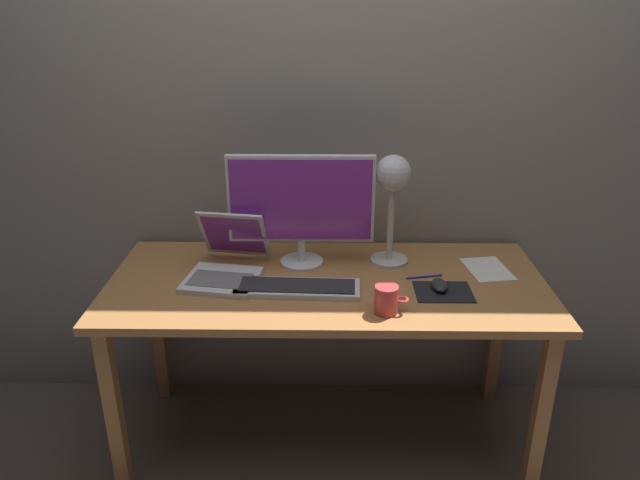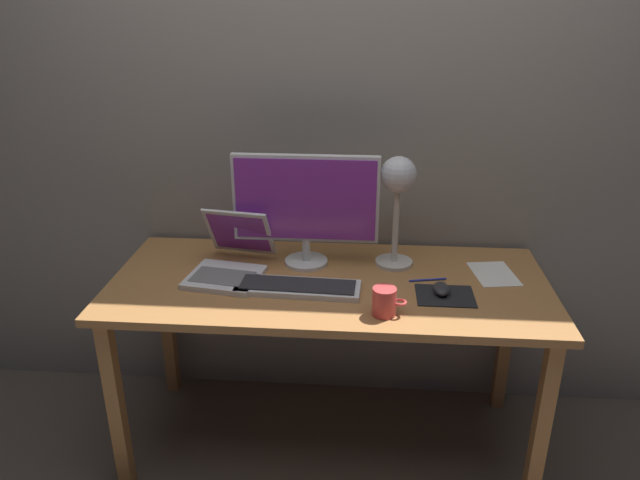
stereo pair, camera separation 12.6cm
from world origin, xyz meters
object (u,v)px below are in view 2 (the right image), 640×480
monitor (306,203)px  mouse (441,289)px  coffee_mug (385,302)px  pen (428,280)px  laptop (232,255)px  keyboard_main (298,287)px  desk_lamp (398,187)px

monitor → mouse: 0.58m
coffee_mug → pen: coffee_mug is taller
laptop → mouse: size_ratio=3.99×
monitor → pen: size_ratio=3.91×
keyboard_main → pen: (0.46, 0.11, -0.01)m
laptop → coffee_mug: bearing=-26.9°
desk_lamp → monitor: bearing=-176.5°
keyboard_main → coffee_mug: coffee_mug is taller
keyboard_main → coffee_mug: 0.34m
laptop → monitor: bearing=17.2°
monitor → desk_lamp: 0.35m
mouse → pen: bearing=110.8°
monitor → keyboard_main: 0.33m
monitor → desk_lamp: bearing=3.5°
monitor → keyboard_main: size_ratio=1.23×
monitor → desk_lamp: size_ratio=1.28×
laptop → coffee_mug: (0.57, -0.29, -0.01)m
mouse → coffee_mug: bearing=-141.5°
keyboard_main → desk_lamp: 0.52m
coffee_mug → pen: bearing=57.7°
laptop → mouse: laptop is taller
desk_lamp → mouse: (0.16, -0.23, -0.29)m
laptop → desk_lamp: size_ratio=0.89×
monitor → desk_lamp: (0.34, 0.02, 0.06)m
laptop → desk_lamp: bearing=9.7°
mouse → coffee_mug: coffee_mug is taller
keyboard_main → laptop: 0.30m
desk_lamp → coffee_mug: size_ratio=3.78×
monitor → pen: 0.53m
keyboard_main → monitor: bearing=88.3°
desk_lamp → coffee_mug: (-0.05, -0.39, -0.26)m
monitor → keyboard_main: bearing=-91.7°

